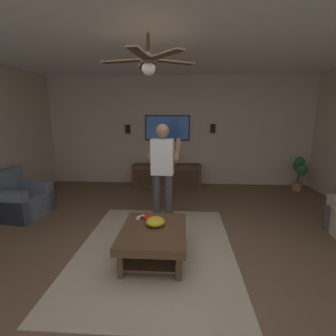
{
  "coord_description": "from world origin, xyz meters",
  "views": [
    {
      "loc": [
        -2.67,
        -0.13,
        1.79
      ],
      "look_at": [
        1.03,
        0.1,
        0.98
      ],
      "focal_mm": 26.55,
      "sensor_mm": 36.0,
      "label": 1
    }
  ],
  "objects_px": {
    "remote_black": "(146,218)",
    "armchair": "(18,201)",
    "bowl": "(155,222)",
    "media_console": "(167,175)",
    "remote_white": "(140,217)",
    "potted_plant_short": "(300,170)",
    "wall_speaker_right": "(128,129)",
    "wall_speaker_left": "(213,128)",
    "book": "(151,219)",
    "ceiling_fan": "(149,62)",
    "coffee_table": "(154,237)",
    "vase_round": "(173,160)",
    "person_standing": "(163,167)",
    "tv": "(167,128)"
  },
  "relations": [
    {
      "from": "coffee_table",
      "to": "vase_round",
      "type": "relative_size",
      "value": 4.55
    },
    {
      "from": "remote_black",
      "to": "ceiling_fan",
      "type": "height_order",
      "value": "ceiling_fan"
    },
    {
      "from": "remote_white",
      "to": "book",
      "type": "distance_m",
      "value": 0.17
    },
    {
      "from": "remote_black",
      "to": "armchair",
      "type": "bearing_deg",
      "value": -6.71
    },
    {
      "from": "person_standing",
      "to": "remote_black",
      "type": "distance_m",
      "value": 1.02
    },
    {
      "from": "remote_black",
      "to": "wall_speaker_left",
      "type": "relative_size",
      "value": 0.68
    },
    {
      "from": "potted_plant_short",
      "to": "remote_white",
      "type": "distance_m",
      "value": 4.3
    },
    {
      "from": "person_standing",
      "to": "wall_speaker_right",
      "type": "bearing_deg",
      "value": 29.67
    },
    {
      "from": "bowl",
      "to": "remote_black",
      "type": "xyz_separation_m",
      "value": [
        0.2,
        0.15,
        -0.04
      ]
    },
    {
      "from": "media_console",
      "to": "armchair",
      "type": "bearing_deg",
      "value": -51.19
    },
    {
      "from": "person_standing",
      "to": "ceiling_fan",
      "type": "distance_m",
      "value": 1.72
    },
    {
      "from": "wall_speaker_left",
      "to": "tv",
      "type": "bearing_deg",
      "value": 90.66
    },
    {
      "from": "media_console",
      "to": "ceiling_fan",
      "type": "xyz_separation_m",
      "value": [
        -2.99,
        0.01,
        2.11
      ]
    },
    {
      "from": "media_console",
      "to": "book",
      "type": "relative_size",
      "value": 7.73
    },
    {
      "from": "armchair",
      "to": "wall_speaker_left",
      "type": "relative_size",
      "value": 4.12
    },
    {
      "from": "remote_white",
      "to": "book",
      "type": "relative_size",
      "value": 0.68
    },
    {
      "from": "media_console",
      "to": "ceiling_fan",
      "type": "relative_size",
      "value": 1.42
    },
    {
      "from": "coffee_table",
      "to": "remote_white",
      "type": "relative_size",
      "value": 6.67
    },
    {
      "from": "remote_white",
      "to": "remote_black",
      "type": "distance_m",
      "value": 0.09
    },
    {
      "from": "armchair",
      "to": "potted_plant_short",
      "type": "xyz_separation_m",
      "value": [
        1.86,
        -5.68,
        0.22
      ]
    },
    {
      "from": "person_standing",
      "to": "ceiling_fan",
      "type": "bearing_deg",
      "value": 179.52
    },
    {
      "from": "potted_plant_short",
      "to": "remote_white",
      "type": "height_order",
      "value": "potted_plant_short"
    },
    {
      "from": "remote_white",
      "to": "wall_speaker_left",
      "type": "height_order",
      "value": "wall_speaker_left"
    },
    {
      "from": "coffee_table",
      "to": "ceiling_fan",
      "type": "height_order",
      "value": "ceiling_fan"
    },
    {
      "from": "book",
      "to": "ceiling_fan",
      "type": "xyz_separation_m",
      "value": [
        -0.02,
        -0.0,
        1.97
      ]
    },
    {
      "from": "person_standing",
      "to": "potted_plant_short",
      "type": "bearing_deg",
      "value": -53.62
    },
    {
      "from": "armchair",
      "to": "vase_round",
      "type": "bearing_deg",
      "value": 45.05
    },
    {
      "from": "bowl",
      "to": "media_console",
      "type": "bearing_deg",
      "value": 1.21
    },
    {
      "from": "remote_black",
      "to": "potted_plant_short",
      "type": "bearing_deg",
      "value": -125.65
    },
    {
      "from": "wall_speaker_left",
      "to": "ceiling_fan",
      "type": "xyz_separation_m",
      "value": [
        -3.25,
        1.14,
        0.94
      ]
    },
    {
      "from": "media_console",
      "to": "wall_speaker_left",
      "type": "distance_m",
      "value": 1.65
    },
    {
      "from": "remote_white",
      "to": "wall_speaker_left",
      "type": "distance_m",
      "value": 3.58
    },
    {
      "from": "coffee_table",
      "to": "wall_speaker_left",
      "type": "height_order",
      "value": "wall_speaker_left"
    },
    {
      "from": "potted_plant_short",
      "to": "wall_speaker_left",
      "type": "bearing_deg",
      "value": 78.07
    },
    {
      "from": "coffee_table",
      "to": "book",
      "type": "distance_m",
      "value": 0.29
    },
    {
      "from": "potted_plant_short",
      "to": "wall_speaker_right",
      "type": "distance_m",
      "value": 4.29
    },
    {
      "from": "coffee_table",
      "to": "bowl",
      "type": "xyz_separation_m",
      "value": [
        0.09,
        -0.01,
        0.16
      ]
    },
    {
      "from": "armchair",
      "to": "bowl",
      "type": "height_order",
      "value": "armchair"
    },
    {
      "from": "wall_speaker_left",
      "to": "media_console",
      "type": "bearing_deg",
      "value": 102.6
    },
    {
      "from": "coffee_table",
      "to": "remote_white",
      "type": "bearing_deg",
      "value": 34.29
    },
    {
      "from": "vase_round",
      "to": "tv",
      "type": "bearing_deg",
      "value": 36.73
    },
    {
      "from": "armchair",
      "to": "book",
      "type": "distance_m",
      "value": 2.69
    },
    {
      "from": "potted_plant_short",
      "to": "ceiling_fan",
      "type": "xyz_separation_m",
      "value": [
        -2.82,
        3.16,
        1.88
      ]
    },
    {
      "from": "armchair",
      "to": "coffee_table",
      "type": "height_order",
      "value": "armchair"
    },
    {
      "from": "remote_black",
      "to": "wall_speaker_right",
      "type": "xyz_separation_m",
      "value": [
        3.2,
        0.93,
        1.0
      ]
    },
    {
      "from": "remote_white",
      "to": "ceiling_fan",
      "type": "distance_m",
      "value": 1.98
    },
    {
      "from": "book",
      "to": "bowl",
      "type": "bearing_deg",
      "value": 162.77
    },
    {
      "from": "coffee_table",
      "to": "ceiling_fan",
      "type": "bearing_deg",
      "value": 13.87
    },
    {
      "from": "potted_plant_short",
      "to": "vase_round",
      "type": "xyz_separation_m",
      "value": [
        0.2,
        3.0,
        0.16
      ]
    },
    {
      "from": "coffee_table",
      "to": "potted_plant_short",
      "type": "bearing_deg",
      "value": -45.32
    }
  ]
}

